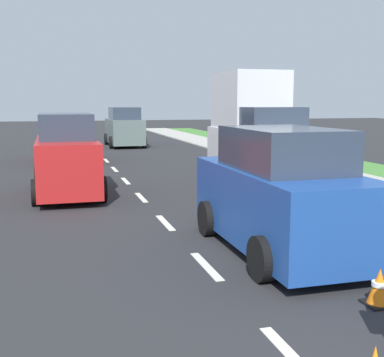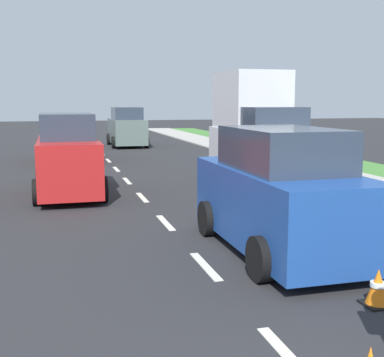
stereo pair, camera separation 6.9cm
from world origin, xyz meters
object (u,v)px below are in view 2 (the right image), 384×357
at_px(traffic_cone_far, 378,288).
at_px(car_oncoming_second, 70,139).
at_px(delivery_truck, 258,133).
at_px(car_outgoing_far, 127,128).
at_px(car_outgoing_ahead, 279,195).
at_px(car_oncoming_lead, 68,158).

height_order(traffic_cone_far, car_oncoming_second, car_oncoming_second).
distance_m(traffic_cone_far, car_oncoming_second, 17.93).
bearing_deg(delivery_truck, car_oncoming_second, 123.87).
xyz_separation_m(delivery_truck, car_outgoing_far, (-2.08, 14.79, -0.55)).
bearing_deg(car_outgoing_ahead, traffic_cone_far, -84.87).
bearing_deg(traffic_cone_far, car_outgoing_far, 89.66).
bearing_deg(delivery_truck, car_outgoing_far, 97.99).
relative_size(car_oncoming_second, car_outgoing_far, 1.02).
relative_size(delivery_truck, car_oncoming_second, 1.07).
bearing_deg(car_oncoming_lead, car_outgoing_far, 76.16).
xyz_separation_m(traffic_cone_far, car_oncoming_second, (-3.30, 17.61, 0.73)).
height_order(traffic_cone_far, car_outgoing_far, car_outgoing_far).
height_order(car_oncoming_second, car_outgoing_far, car_outgoing_far).
distance_m(traffic_cone_far, car_oncoming_lead, 9.73).
xyz_separation_m(delivery_truck, car_outgoing_ahead, (-2.45, -6.88, -0.61)).
distance_m(delivery_truck, car_oncoming_lead, 5.85).
xyz_separation_m(car_oncoming_second, car_outgoing_ahead, (3.07, -15.10, 0.03)).
bearing_deg(car_outgoing_far, car_oncoming_second, -117.64).
bearing_deg(traffic_cone_far, car_outgoing_ahead, 95.13).
xyz_separation_m(car_oncoming_lead, car_oncoming_second, (0.30, 8.60, -0.09)).
bearing_deg(car_oncoming_second, delivery_truck, -56.13).
distance_m(car_oncoming_second, car_outgoing_ahead, 15.41).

